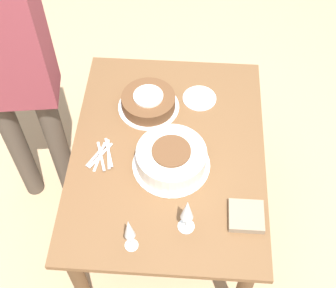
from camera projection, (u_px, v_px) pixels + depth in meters
name	position (u px, v px, depth m)	size (l,w,h in m)	color
ground_plane	(168.00, 221.00, 2.82)	(12.00, 12.00, 0.00)	tan
dining_table	(168.00, 165.00, 2.32)	(1.22, 0.92, 0.74)	brown
cake_center_white	(171.00, 158.00, 2.13)	(0.36, 0.36, 0.12)	white
cake_front_chocolate	(148.00, 102.00, 2.35)	(0.31, 0.31, 0.09)	white
wine_glass_near	(129.00, 230.00, 1.82)	(0.06, 0.06, 0.22)	silver
wine_glass_far	(187.00, 211.00, 1.87)	(0.07, 0.07, 0.21)	silver
dessert_plate_left	(199.00, 98.00, 2.42)	(0.17, 0.17, 0.01)	silver
fork_pile	(103.00, 155.00, 2.20)	(0.19, 0.13, 0.02)	silver
napkin_stack	(246.00, 216.00, 2.00)	(0.15, 0.15, 0.03)	gray
person_cutting	(6.00, 61.00, 2.09)	(0.27, 0.43, 1.78)	#4C4238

